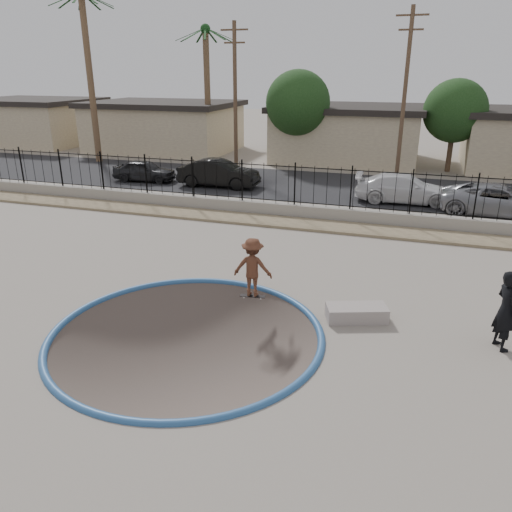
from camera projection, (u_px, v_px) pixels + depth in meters
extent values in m
cube|color=slate|center=(302.00, 229.00, 24.66)|extent=(120.00, 120.00, 2.20)
torus|color=#2A5489|center=(187.00, 335.00, 12.70)|extent=(7.04, 7.04, 0.20)
cube|color=#978663|center=(288.00, 223.00, 21.76)|extent=(42.00, 1.60, 0.11)
cube|color=gray|center=(294.00, 211.00, 22.65)|extent=(42.00, 0.45, 0.60)
cube|color=black|center=(294.00, 202.00, 22.51)|extent=(40.00, 0.04, 0.03)
cube|color=black|center=(295.00, 167.00, 21.95)|extent=(40.00, 0.04, 0.04)
cube|color=black|center=(322.00, 186.00, 28.72)|extent=(90.00, 8.00, 0.04)
cube|color=tan|center=(35.00, 124.00, 44.68)|extent=(10.00, 8.00, 3.50)
cube|color=black|center=(31.00, 101.00, 43.99)|extent=(10.60, 8.60, 0.40)
cube|color=tan|center=(165.00, 129.00, 40.91)|extent=(11.00, 8.00, 3.50)
cube|color=black|center=(163.00, 104.00, 40.22)|extent=(11.60, 8.60, 0.40)
cube|color=tan|center=(348.00, 136.00, 36.56)|extent=(10.00, 8.00, 3.50)
cube|color=black|center=(350.00, 108.00, 35.87)|extent=(10.60, 8.60, 0.40)
cylinder|color=brown|center=(91.00, 82.00, 34.38)|extent=(0.44, 0.44, 11.00)
cylinder|color=brown|center=(208.00, 96.00, 36.27)|extent=(0.44, 0.44, 9.00)
sphere|color=#153E16|center=(205.00, 29.00, 34.70)|extent=(0.70, 0.70, 0.70)
cylinder|color=#473323|center=(235.00, 101.00, 30.66)|extent=(0.24, 0.24, 9.00)
cube|color=#473323|center=(234.00, 30.00, 29.25)|extent=(1.70, 0.10, 0.10)
cube|color=#473323|center=(234.00, 43.00, 29.50)|extent=(1.30, 0.10, 0.10)
cylinder|color=#473323|center=(404.00, 100.00, 27.67)|extent=(0.24, 0.24, 9.50)
cube|color=#473323|center=(413.00, 15.00, 26.17)|extent=(1.70, 0.10, 0.10)
cube|color=#473323|center=(411.00, 30.00, 26.42)|extent=(1.30, 0.10, 0.10)
cylinder|color=#473323|center=(297.00, 144.00, 34.40)|extent=(0.34, 0.34, 3.00)
sphere|color=#143311|center=(298.00, 103.00, 33.45)|extent=(4.32, 4.32, 4.32)
cylinder|color=#473323|center=(450.00, 150.00, 32.44)|extent=(0.34, 0.34, 2.75)
sphere|color=#143311|center=(455.00, 111.00, 31.57)|extent=(3.96, 3.96, 3.96)
imported|color=brown|center=(253.00, 270.00, 14.45)|extent=(1.19, 0.75, 1.75)
cube|color=black|center=(253.00, 296.00, 14.73)|extent=(0.77, 0.29, 0.02)
cylinder|color=silver|center=(244.00, 297.00, 14.72)|extent=(0.05, 0.03, 0.05)
cylinder|color=silver|center=(245.00, 295.00, 14.85)|extent=(0.05, 0.03, 0.05)
cylinder|color=silver|center=(261.00, 299.00, 14.64)|extent=(0.05, 0.03, 0.05)
cylinder|color=silver|center=(262.00, 297.00, 14.77)|extent=(0.05, 0.03, 0.05)
imported|color=black|center=(506.00, 310.00, 11.78)|extent=(0.74, 0.86, 2.00)
cube|color=gray|center=(356.00, 313.00, 13.40)|extent=(1.74, 1.20, 0.40)
imported|color=black|center=(144.00, 171.00, 29.71)|extent=(3.81, 1.79, 1.26)
imported|color=black|center=(219.00, 173.00, 28.28)|extent=(4.63, 1.69, 1.52)
imported|color=silver|center=(404.00, 188.00, 24.94)|extent=(4.92, 2.22, 1.40)
imported|color=gray|center=(499.00, 200.00, 22.70)|extent=(5.28, 2.81, 1.41)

